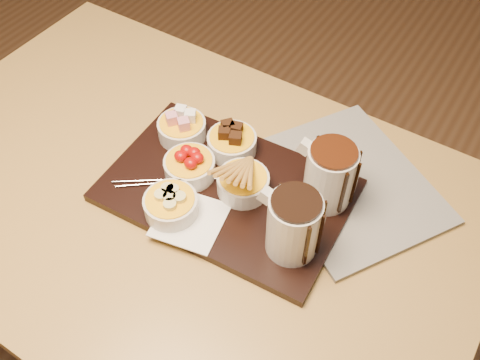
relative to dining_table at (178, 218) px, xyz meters
The scene contains 13 objects.
ground 0.65m from the dining_table, ahead, with size 5.00×5.00×0.00m, color #56351D.
dining_table is the anchor object (origin of this frame).
serving_board 0.15m from the dining_table, 26.56° to the left, with size 0.46×0.30×0.02m, color black.
napkin 0.15m from the dining_table, 33.61° to the right, with size 0.12×0.12×0.00m, color white.
bowl_marshmallows 0.19m from the dining_table, 117.70° to the left, with size 0.10×0.10×0.04m, color beige.
bowl_cake 0.20m from the dining_table, 69.86° to the left, with size 0.10×0.10×0.04m, color beige.
bowl_strawberries 0.14m from the dining_table, 68.02° to the left, with size 0.10×0.10×0.04m, color beige.
bowl_biscotti 0.19m from the dining_table, 25.48° to the left, with size 0.10×0.10×0.04m, color beige.
bowl_bananas 0.15m from the dining_table, 53.94° to the right, with size 0.10×0.10×0.04m, color beige.
pitcher_dark_chocolate 0.32m from the dining_table, ahead, with size 0.09×0.09×0.12m, color silver.
pitcher_milk_chocolate 0.34m from the dining_table, 25.70° to the left, with size 0.09×0.09×0.12m, color silver.
fondue_skewers 0.12m from the dining_table, 60.97° to the left, with size 0.26×0.03×0.01m, color silver, non-canonical shape.
newspaper 0.36m from the dining_table, 34.46° to the left, with size 0.35×0.28×0.01m, color beige.
Camera 1 is at (0.46, -0.48, 1.57)m, focal length 40.00 mm.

